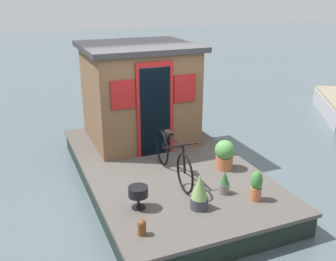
{
  "coord_description": "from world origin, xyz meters",
  "views": [
    {
      "loc": [
        -6.01,
        2.41,
        3.42
      ],
      "look_at": [
        -0.2,
        0.0,
        1.11
      ],
      "focal_mm": 41.18,
      "sensor_mm": 36.0,
      "label": 1
    }
  ],
  "objects_px": {
    "potted_plant_mint": "(225,154)",
    "charcoal_grill": "(138,193)",
    "mooring_bollard": "(142,227)",
    "potted_plant_basil": "(256,186)",
    "houseboat_cabin": "(139,92)",
    "potted_plant_sage": "(199,192)",
    "bicycle": "(173,157)",
    "potted_plant_succulent": "(224,183)"
  },
  "relations": [
    {
      "from": "houseboat_cabin",
      "to": "potted_plant_succulent",
      "type": "relative_size",
      "value": 5.83
    },
    {
      "from": "potted_plant_sage",
      "to": "charcoal_grill",
      "type": "height_order",
      "value": "potted_plant_sage"
    },
    {
      "from": "houseboat_cabin",
      "to": "bicycle",
      "type": "distance_m",
      "value": 2.06
    },
    {
      "from": "potted_plant_basil",
      "to": "potted_plant_mint",
      "type": "bearing_deg",
      "value": -5.83
    },
    {
      "from": "charcoal_grill",
      "to": "potted_plant_succulent",
      "type": "bearing_deg",
      "value": -94.28
    },
    {
      "from": "potted_plant_basil",
      "to": "potted_plant_mint",
      "type": "relative_size",
      "value": 0.9
    },
    {
      "from": "bicycle",
      "to": "potted_plant_mint",
      "type": "height_order",
      "value": "bicycle"
    },
    {
      "from": "bicycle",
      "to": "charcoal_grill",
      "type": "height_order",
      "value": "bicycle"
    },
    {
      "from": "bicycle",
      "to": "charcoal_grill",
      "type": "distance_m",
      "value": 1.12
    },
    {
      "from": "potted_plant_mint",
      "to": "potted_plant_basil",
      "type": "bearing_deg",
      "value": 174.17
    },
    {
      "from": "potted_plant_basil",
      "to": "potted_plant_succulent",
      "type": "xyz_separation_m",
      "value": [
        0.35,
        0.34,
        -0.05
      ]
    },
    {
      "from": "houseboat_cabin",
      "to": "potted_plant_sage",
      "type": "bearing_deg",
      "value": 177.88
    },
    {
      "from": "potted_plant_mint",
      "to": "potted_plant_succulent",
      "type": "xyz_separation_m",
      "value": [
        -0.78,
        0.46,
        -0.09
      ]
    },
    {
      "from": "bicycle",
      "to": "potted_plant_sage",
      "type": "height_order",
      "value": "bicycle"
    },
    {
      "from": "houseboat_cabin",
      "to": "potted_plant_mint",
      "type": "height_order",
      "value": "houseboat_cabin"
    },
    {
      "from": "houseboat_cabin",
      "to": "potted_plant_mint",
      "type": "distance_m",
      "value": 2.31
    },
    {
      "from": "bicycle",
      "to": "potted_plant_basil",
      "type": "bearing_deg",
      "value": -143.68
    },
    {
      "from": "houseboat_cabin",
      "to": "potted_plant_sage",
      "type": "height_order",
      "value": "houseboat_cabin"
    },
    {
      "from": "houseboat_cabin",
      "to": "potted_plant_basil",
      "type": "distance_m",
      "value": 3.32
    },
    {
      "from": "potted_plant_sage",
      "to": "charcoal_grill",
      "type": "xyz_separation_m",
      "value": [
        0.34,
        0.82,
        -0.01
      ]
    },
    {
      "from": "charcoal_grill",
      "to": "mooring_bollard",
      "type": "distance_m",
      "value": 0.68
    },
    {
      "from": "houseboat_cabin",
      "to": "potted_plant_succulent",
      "type": "xyz_separation_m",
      "value": [
        -2.78,
        -0.45,
        -0.83
      ]
    },
    {
      "from": "charcoal_grill",
      "to": "potted_plant_mint",
      "type": "bearing_deg",
      "value": -69.65
    },
    {
      "from": "charcoal_grill",
      "to": "mooring_bollard",
      "type": "bearing_deg",
      "value": 165.39
    },
    {
      "from": "houseboat_cabin",
      "to": "charcoal_grill",
      "type": "distance_m",
      "value": 2.93
    },
    {
      "from": "potted_plant_mint",
      "to": "mooring_bollard",
      "type": "xyz_separation_m",
      "value": [
        -1.32,
        2.0,
        -0.16
      ]
    },
    {
      "from": "potted_plant_succulent",
      "to": "charcoal_grill",
      "type": "xyz_separation_m",
      "value": [
        0.1,
        1.38,
        0.07
      ]
    },
    {
      "from": "bicycle",
      "to": "potted_plant_succulent",
      "type": "distance_m",
      "value": 0.99
    },
    {
      "from": "mooring_bollard",
      "to": "potted_plant_basil",
      "type": "bearing_deg",
      "value": -84.43
    },
    {
      "from": "potted_plant_mint",
      "to": "potted_plant_succulent",
      "type": "distance_m",
      "value": 0.91
    },
    {
      "from": "potted_plant_succulent",
      "to": "houseboat_cabin",
      "type": "bearing_deg",
      "value": 9.15
    },
    {
      "from": "potted_plant_mint",
      "to": "charcoal_grill",
      "type": "height_order",
      "value": "potted_plant_mint"
    },
    {
      "from": "mooring_bollard",
      "to": "bicycle",
      "type": "bearing_deg",
      "value": -36.71
    },
    {
      "from": "houseboat_cabin",
      "to": "potted_plant_basil",
      "type": "relative_size",
      "value": 4.69
    },
    {
      "from": "potted_plant_mint",
      "to": "potted_plant_sage",
      "type": "bearing_deg",
      "value": 135.22
    },
    {
      "from": "potted_plant_mint",
      "to": "charcoal_grill",
      "type": "relative_size",
      "value": 1.56
    },
    {
      "from": "houseboat_cabin",
      "to": "bicycle",
      "type": "relative_size",
      "value": 1.28
    },
    {
      "from": "potted_plant_succulent",
      "to": "mooring_bollard",
      "type": "xyz_separation_m",
      "value": [
        -0.54,
        1.54,
        -0.06
      ]
    },
    {
      "from": "potted_plant_basil",
      "to": "charcoal_grill",
      "type": "xyz_separation_m",
      "value": [
        0.46,
        1.72,
        0.01
      ]
    },
    {
      "from": "potted_plant_basil",
      "to": "charcoal_grill",
      "type": "relative_size",
      "value": 1.4
    },
    {
      "from": "houseboat_cabin",
      "to": "bicycle",
      "type": "bearing_deg",
      "value": 177.67
    },
    {
      "from": "potted_plant_sage",
      "to": "potted_plant_succulent",
      "type": "xyz_separation_m",
      "value": [
        0.24,
        -0.56,
        -0.07
      ]
    }
  ]
}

